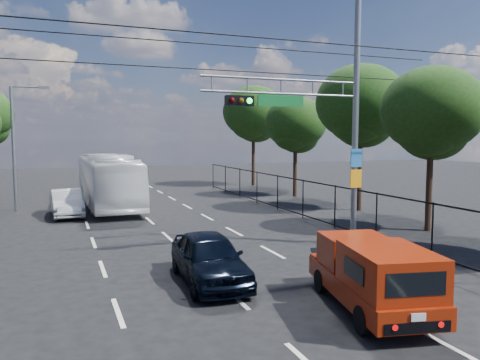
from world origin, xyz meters
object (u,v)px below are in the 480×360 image
red_pickup (371,273)px  navy_hatchback (209,258)px  white_bus (108,181)px  signal_mast (329,109)px  white_van (67,203)px

red_pickup → navy_hatchback: 4.64m
white_bus → signal_mast: bearing=-65.2°
red_pickup → white_bus: (-4.16, 19.88, 0.65)m
signal_mast → white_bus: bearing=115.8°
red_pickup → white_van: bearing=111.0°
navy_hatchback → white_van: (-3.60, 13.62, -0.02)m
red_pickup → navy_hatchback: (-3.00, 3.54, -0.20)m
signal_mast → red_pickup: signal_mast is taller
signal_mast → navy_hatchback: bearing=-155.3°
red_pickup → white_bus: size_ratio=0.43×
signal_mast → white_van: size_ratio=2.23×
red_pickup → white_bus: bearing=101.8°
white_bus → white_van: white_bus is taller
white_van → red_pickup: bearing=-71.6°
signal_mast → white_bus: (-6.68, 13.80, -3.67)m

